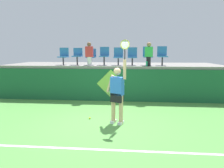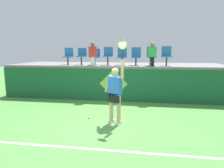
{
  "view_description": "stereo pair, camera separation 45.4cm",
  "coord_description": "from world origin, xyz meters",
  "px_view_note": "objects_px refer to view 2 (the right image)",
  "views": [
    {
      "loc": [
        0.8,
        -5.71,
        2.23
      ],
      "look_at": [
        0.24,
        1.01,
        1.09
      ],
      "focal_mm": 31.17,
      "sensor_mm": 36.0,
      "label": 1
    },
    {
      "loc": [
        1.25,
        -5.65,
        2.23
      ],
      "look_at": [
        0.24,
        1.01,
        1.09
      ],
      "focal_mm": 31.17,
      "sensor_mm": 36.0,
      "label": 2
    }
  ],
  "objects_px": {
    "stadium_chair_2": "(95,56)",
    "stadium_chair_7": "(167,55)",
    "water_bottle": "(150,64)",
    "stadium_chair_6": "(152,55)",
    "spectator_1": "(93,54)",
    "stadium_chair_3": "(108,55)",
    "spectator_0": "(152,54)",
    "stadium_chair_0": "(68,55)",
    "stadium_chair_5": "(136,56)",
    "stadium_chair_1": "(82,55)",
    "stadium_chair_4": "(122,56)",
    "tennis_ball": "(89,118)",
    "tennis_player": "(115,93)"
  },
  "relations": [
    {
      "from": "tennis_player",
      "to": "stadium_chair_3",
      "type": "distance_m",
      "value": 3.76
    },
    {
      "from": "stadium_chair_6",
      "to": "stadium_chair_7",
      "type": "relative_size",
      "value": 0.99
    },
    {
      "from": "stadium_chair_1",
      "to": "stadium_chair_5",
      "type": "xyz_separation_m",
      "value": [
        2.64,
        0.01,
        -0.02
      ]
    },
    {
      "from": "water_bottle",
      "to": "stadium_chair_3",
      "type": "bearing_deg",
      "value": 165.56
    },
    {
      "from": "stadium_chair_1",
      "to": "spectator_1",
      "type": "height_order",
      "value": "spectator_1"
    },
    {
      "from": "stadium_chair_4",
      "to": "stadium_chair_7",
      "type": "height_order",
      "value": "stadium_chair_7"
    },
    {
      "from": "spectator_0",
      "to": "stadium_chair_1",
      "type": "bearing_deg",
      "value": 173.1
    },
    {
      "from": "tennis_player",
      "to": "stadium_chair_5",
      "type": "relative_size",
      "value": 3.04
    },
    {
      "from": "water_bottle",
      "to": "stadium_chair_1",
      "type": "height_order",
      "value": "stadium_chair_1"
    },
    {
      "from": "stadium_chair_1",
      "to": "stadium_chair_5",
      "type": "relative_size",
      "value": 0.97
    },
    {
      "from": "stadium_chair_1",
      "to": "stadium_chair_2",
      "type": "relative_size",
      "value": 1.05
    },
    {
      "from": "tennis_ball",
      "to": "stadium_chair_1",
      "type": "height_order",
      "value": "stadium_chair_1"
    },
    {
      "from": "stadium_chair_0",
      "to": "stadium_chair_6",
      "type": "bearing_deg",
      "value": 0.04
    },
    {
      "from": "tennis_player",
      "to": "spectator_1",
      "type": "distance_m",
      "value": 3.57
    },
    {
      "from": "water_bottle",
      "to": "stadium_chair_6",
      "type": "distance_m",
      "value": 0.64
    },
    {
      "from": "stadium_chair_1",
      "to": "stadium_chair_0",
      "type": "bearing_deg",
      "value": 179.49
    },
    {
      "from": "stadium_chair_0",
      "to": "stadium_chair_7",
      "type": "height_order",
      "value": "stadium_chair_7"
    },
    {
      "from": "stadium_chair_4",
      "to": "spectator_1",
      "type": "height_order",
      "value": "spectator_1"
    },
    {
      "from": "stadium_chair_4",
      "to": "spectator_1",
      "type": "distance_m",
      "value": 1.39
    },
    {
      "from": "stadium_chair_0",
      "to": "stadium_chair_2",
      "type": "distance_m",
      "value": 1.36
    },
    {
      "from": "stadium_chair_0",
      "to": "spectator_0",
      "type": "relative_size",
      "value": 0.79
    },
    {
      "from": "stadium_chair_7",
      "to": "stadium_chair_5",
      "type": "bearing_deg",
      "value": 179.98
    },
    {
      "from": "stadium_chair_0",
      "to": "stadium_chair_6",
      "type": "height_order",
      "value": "stadium_chair_6"
    },
    {
      "from": "water_bottle",
      "to": "stadium_chair_7",
      "type": "bearing_deg",
      "value": 34.03
    },
    {
      "from": "stadium_chair_6",
      "to": "spectator_1",
      "type": "xyz_separation_m",
      "value": [
        -2.68,
        -0.46,
        0.07
      ]
    },
    {
      "from": "spectator_1",
      "to": "stadium_chair_3",
      "type": "bearing_deg",
      "value": 35.77
    },
    {
      "from": "stadium_chair_3",
      "to": "stadium_chair_6",
      "type": "xyz_separation_m",
      "value": [
        2.05,
        0.0,
        -0.0
      ]
    },
    {
      "from": "stadium_chair_4",
      "to": "tennis_ball",
      "type": "bearing_deg",
      "value": -103.71
    },
    {
      "from": "water_bottle",
      "to": "stadium_chair_3",
      "type": "distance_m",
      "value": 2.06
    },
    {
      "from": "stadium_chair_0",
      "to": "spectator_1",
      "type": "relative_size",
      "value": 0.78
    },
    {
      "from": "tennis_player",
      "to": "stadium_chair_7",
      "type": "distance_m",
      "value": 4.13
    },
    {
      "from": "stadium_chair_3",
      "to": "spectator_0",
      "type": "bearing_deg",
      "value": -11.35
    },
    {
      "from": "stadium_chair_0",
      "to": "spectator_1",
      "type": "height_order",
      "value": "spectator_1"
    },
    {
      "from": "stadium_chair_3",
      "to": "stadium_chair_0",
      "type": "bearing_deg",
      "value": 179.99
    },
    {
      "from": "stadium_chair_4",
      "to": "stadium_chair_6",
      "type": "height_order",
      "value": "stadium_chair_6"
    },
    {
      "from": "stadium_chair_4",
      "to": "spectator_1",
      "type": "bearing_deg",
      "value": -160.58
    },
    {
      "from": "water_bottle",
      "to": "stadium_chair_5",
      "type": "bearing_deg",
      "value": 141.12
    },
    {
      "from": "spectator_0",
      "to": "spectator_1",
      "type": "relative_size",
      "value": 0.99
    },
    {
      "from": "tennis_player",
      "to": "stadium_chair_4",
      "type": "distance_m",
      "value": 3.66
    },
    {
      "from": "stadium_chair_6",
      "to": "spectator_0",
      "type": "distance_m",
      "value": 0.42
    },
    {
      "from": "stadium_chair_6",
      "to": "stadium_chair_7",
      "type": "height_order",
      "value": "stadium_chair_7"
    },
    {
      "from": "stadium_chair_6",
      "to": "stadium_chair_4",
      "type": "bearing_deg",
      "value": 180.0
    },
    {
      "from": "stadium_chair_3",
      "to": "stadium_chair_5",
      "type": "relative_size",
      "value": 1.03
    },
    {
      "from": "stadium_chair_6",
      "to": "spectator_0",
      "type": "bearing_deg",
      "value": -90.0
    },
    {
      "from": "stadium_chair_2",
      "to": "stadium_chair_7",
      "type": "relative_size",
      "value": 0.88
    },
    {
      "from": "stadium_chair_5",
      "to": "stadium_chair_7",
      "type": "xyz_separation_m",
      "value": [
        1.38,
        -0.0,
        0.04
      ]
    },
    {
      "from": "tennis_player",
      "to": "water_bottle",
      "type": "relative_size",
      "value": 12.06
    },
    {
      "from": "stadium_chair_3",
      "to": "spectator_1",
      "type": "bearing_deg",
      "value": -144.23
    },
    {
      "from": "stadium_chair_5",
      "to": "spectator_1",
      "type": "height_order",
      "value": "spectator_1"
    },
    {
      "from": "tennis_player",
      "to": "stadium_chair_2",
      "type": "relative_size",
      "value": 3.28
    }
  ]
}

